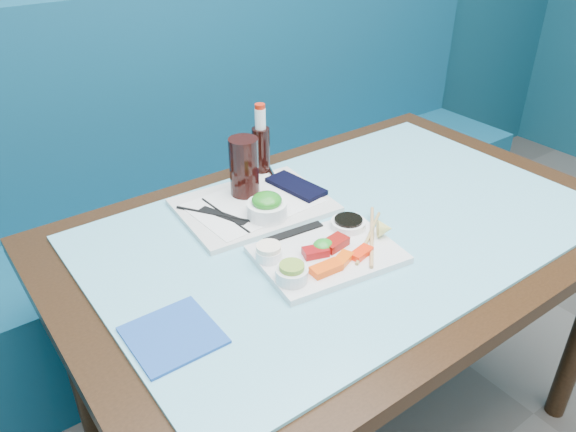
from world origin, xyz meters
TOP-DOWN VIEW (x-y plane):
  - booth_bench at (0.00, 2.29)m, footprint 3.00×0.56m
  - dining_table at (0.00, 1.45)m, footprint 1.40×0.90m
  - glass_top at (0.00, 1.45)m, footprint 1.22×0.76m
  - sashimi_plate at (-0.13, 1.37)m, footprint 0.33×0.26m
  - salmon_left at (-0.18, 1.32)m, footprint 0.07×0.04m
  - salmon_mid at (-0.13, 1.32)m, footprint 0.06×0.05m
  - salmon_right at (-0.08, 1.32)m, footprint 0.06×0.04m
  - tuna_left at (-0.16, 1.38)m, footprint 0.06×0.05m
  - tuna_right at (-0.11, 1.38)m, footprint 0.07×0.05m
  - seaweed_garnish at (-0.14, 1.38)m, footprint 0.06×0.05m
  - ramekin_wasabi at (-0.26, 1.34)m, footprint 0.07×0.07m
  - wasabi_fill at (-0.26, 1.34)m, footprint 0.06×0.06m
  - ramekin_ginger at (-0.25, 1.43)m, footprint 0.07×0.07m
  - ginger_fill at (-0.25, 1.43)m, footprint 0.07×0.07m
  - soy_dish at (-0.03, 1.42)m, footprint 0.10×0.10m
  - soy_fill at (-0.03, 1.42)m, footprint 0.07×0.07m
  - lemon_wedge at (0.01, 1.34)m, footprint 0.05×0.05m
  - chopstick_sleeve at (-0.15, 1.48)m, footprint 0.15×0.04m
  - wooden_chopstick_a at (-0.02, 1.36)m, footprint 0.19×0.13m
  - wooden_chopstick_b at (-0.01, 1.36)m, footprint 0.18×0.18m
  - serving_tray at (-0.14, 1.65)m, footprint 0.39×0.31m
  - paper_placemat at (-0.14, 1.65)m, footprint 0.32×0.23m
  - seaweed_bowl at (-0.15, 1.58)m, footprint 0.13×0.13m
  - seaweed_salad at (-0.15, 1.58)m, footprint 0.10×0.10m
  - cola_glass at (-0.13, 1.71)m, footprint 0.08×0.08m
  - navy_pouch at (-0.01, 1.65)m, footprint 0.09×0.18m
  - fork at (-0.01, 1.76)m, footprint 0.04×0.09m
  - black_chopstick_a at (-0.24, 1.64)m, footprint 0.14×0.21m
  - black_chopstick_b at (-0.23, 1.64)m, footprint 0.02×0.21m
  - tray_sleeve at (-0.24, 1.64)m, footprint 0.07×0.14m
  - cola_bottle_body at (-0.02, 1.80)m, footprint 0.05×0.05m
  - cola_bottle_neck at (-0.02, 1.80)m, footprint 0.04×0.04m
  - cola_bottle_cap at (-0.02, 1.80)m, footprint 0.03×0.03m
  - blue_napkin at (-0.52, 1.35)m, footprint 0.16×0.16m

SIDE VIEW (x-z plane):
  - booth_bench at x=0.00m, z-range -0.21..0.96m
  - dining_table at x=0.00m, z-range 0.29..1.04m
  - glass_top at x=0.00m, z-range 0.75..0.76m
  - blue_napkin at x=-0.52m, z-range 0.76..0.76m
  - serving_tray at x=-0.14m, z-range 0.76..0.77m
  - sashimi_plate at x=-0.13m, z-range 0.76..0.77m
  - paper_placemat at x=-0.14m, z-range 0.77..0.77m
  - tray_sleeve at x=-0.24m, z-range 0.77..0.78m
  - black_chopstick_b at x=-0.23m, z-range 0.77..0.78m
  - black_chopstick_a at x=-0.24m, z-range 0.77..0.78m
  - chopstick_sleeve at x=-0.15m, z-range 0.77..0.78m
  - fork at x=-0.01m, z-range 0.77..0.78m
  - wooden_chopstick_a at x=-0.02m, z-range 0.77..0.78m
  - wooden_chopstick_b at x=-0.01m, z-range 0.77..0.78m
  - navy_pouch at x=-0.01m, z-range 0.77..0.78m
  - salmon_right at x=-0.08m, z-range 0.77..0.79m
  - salmon_mid at x=-0.13m, z-range 0.77..0.79m
  - salmon_left at x=-0.18m, z-range 0.77..0.79m
  - soy_dish at x=-0.03m, z-range 0.77..0.79m
  - tuna_left at x=-0.16m, z-range 0.77..0.79m
  - tuna_right at x=-0.11m, z-range 0.77..0.79m
  - ramekin_ginger at x=-0.25m, z-range 0.77..0.80m
  - seaweed_garnish at x=-0.14m, z-range 0.77..0.80m
  - ramekin_wasabi at x=-0.26m, z-range 0.77..0.80m
  - seaweed_bowl at x=-0.15m, z-range 0.77..0.81m
  - soy_fill at x=-0.03m, z-range 0.79..0.80m
  - lemon_wedge at x=0.01m, z-range 0.77..0.82m
  - ginger_fill at x=-0.25m, z-range 0.80..0.81m
  - wasabi_fill at x=-0.26m, z-range 0.80..0.81m
  - seaweed_salad at x=-0.15m, z-range 0.80..0.84m
  - cola_bottle_body at x=-0.02m, z-range 0.76..0.90m
  - cola_glass at x=-0.13m, z-range 0.77..0.93m
  - cola_bottle_neck at x=-0.02m, z-range 0.90..0.96m
  - cola_bottle_cap at x=-0.02m, z-range 0.96..0.97m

